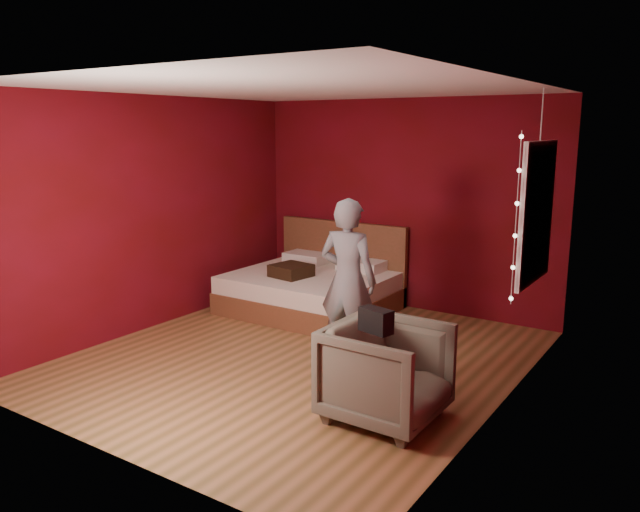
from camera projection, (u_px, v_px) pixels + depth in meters
The scene contains 10 objects.
floor at pixel (300, 358), 6.20m from camera, with size 4.50×4.50×0.00m, color #96613C.
room_walls at pixel (299, 189), 5.86m from camera, with size 4.04×4.54×2.62m.
window at pixel (536, 213), 5.56m from camera, with size 0.05×0.97×1.27m.
fairy_lights at pixel (516, 220), 5.15m from camera, with size 0.04×0.04×1.45m.
bed at pixel (314, 288), 7.81m from camera, with size 1.88×1.60×1.03m.
person at pixel (348, 280), 6.02m from camera, with size 0.58×0.38×1.60m, color slate.
armchair at pixel (387, 372), 4.82m from camera, with size 0.83×0.85×0.77m, color #575244.
handbag at pixel (376, 320), 4.56m from camera, with size 0.25×0.12×0.18m, color black.
throw_pillow at pixel (291, 271), 7.56m from camera, with size 0.42×0.42×0.15m, color #311D10.
hanging_plant at pixel (538, 173), 5.78m from camera, with size 0.38×0.35×0.93m.
Camera 1 is at (3.41, -4.77, 2.25)m, focal length 35.00 mm.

